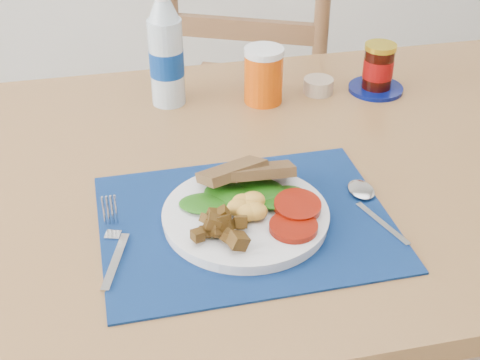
{
  "coord_description": "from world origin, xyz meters",
  "views": [
    {
      "loc": [
        -0.42,
        -0.76,
        1.38
      ],
      "look_at": [
        -0.23,
        0.08,
        0.8
      ],
      "focal_mm": 50.0,
      "sensor_mm": 36.0,
      "label": 1
    }
  ],
  "objects_px": {
    "chair_far": "(253,67)",
    "juice_glass": "(264,77)",
    "breakfast_plate": "(243,213)",
    "jam_on_saucer": "(378,70)",
    "water_bottle": "(166,55)"
  },
  "relations": [
    {
      "from": "breakfast_plate",
      "to": "water_bottle",
      "type": "relative_size",
      "value": 1.07
    },
    {
      "from": "water_bottle",
      "to": "chair_far",
      "type": "bearing_deg",
      "value": 57.71
    },
    {
      "from": "chair_far",
      "to": "jam_on_saucer",
      "type": "distance_m",
      "value": 0.55
    },
    {
      "from": "chair_far",
      "to": "water_bottle",
      "type": "distance_m",
      "value": 0.6
    },
    {
      "from": "chair_far",
      "to": "juice_glass",
      "type": "bearing_deg",
      "value": 102.97
    },
    {
      "from": "juice_glass",
      "to": "jam_on_saucer",
      "type": "distance_m",
      "value": 0.25
    },
    {
      "from": "breakfast_plate",
      "to": "water_bottle",
      "type": "bearing_deg",
      "value": 86.33
    },
    {
      "from": "chair_far",
      "to": "breakfast_plate",
      "type": "distance_m",
      "value": 0.94
    },
    {
      "from": "water_bottle",
      "to": "jam_on_saucer",
      "type": "xyz_separation_m",
      "value": [
        0.44,
        -0.04,
        -0.06
      ]
    },
    {
      "from": "water_bottle",
      "to": "juice_glass",
      "type": "height_order",
      "value": "water_bottle"
    },
    {
      "from": "breakfast_plate",
      "to": "jam_on_saucer",
      "type": "bearing_deg",
      "value": 35.19
    },
    {
      "from": "chair_far",
      "to": "breakfast_plate",
      "type": "xyz_separation_m",
      "value": [
        -0.23,
        -0.89,
        0.17
      ]
    },
    {
      "from": "water_bottle",
      "to": "jam_on_saucer",
      "type": "relative_size",
      "value": 2.04
    },
    {
      "from": "chair_far",
      "to": "breakfast_plate",
      "type": "relative_size",
      "value": 4.73
    },
    {
      "from": "chair_far",
      "to": "juice_glass",
      "type": "xyz_separation_m",
      "value": [
        -0.1,
        -0.49,
        0.2
      ]
    }
  ]
}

